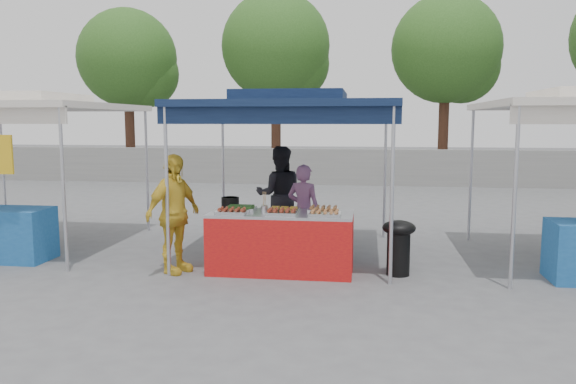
# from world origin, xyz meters

# --- Properties ---
(ground_plane) EXTENTS (80.00, 80.00, 0.00)m
(ground_plane) POSITION_xyz_m (0.00, 0.00, 0.00)
(ground_plane) COLOR #5A5B5D
(back_wall) EXTENTS (40.00, 0.25, 1.20)m
(back_wall) POSITION_xyz_m (0.00, 11.00, 0.60)
(back_wall) COLOR gray
(back_wall) RESTS_ON ground_plane
(main_canopy) EXTENTS (3.20, 3.20, 2.57)m
(main_canopy) POSITION_xyz_m (0.00, 0.97, 2.37)
(main_canopy) COLOR silver
(main_canopy) RESTS_ON ground_plane
(neighbor_stall_left) EXTENTS (3.20, 3.20, 2.57)m
(neighbor_stall_left) POSITION_xyz_m (-4.50, 0.57, 1.60)
(neighbor_stall_left) COLOR silver
(neighbor_stall_left) RESTS_ON ground_plane
(tree_0) EXTENTS (3.69, 3.66, 6.29)m
(tree_0) POSITION_xyz_m (-7.63, 12.69, 4.30)
(tree_0) COLOR #412519
(tree_0) RESTS_ON ground_plane
(tree_1) EXTENTS (3.99, 3.99, 6.85)m
(tree_1) POSITION_xyz_m (-2.09, 13.24, 4.69)
(tree_1) COLOR #412519
(tree_1) RESTS_ON ground_plane
(tree_2) EXTENTS (3.82, 3.82, 6.56)m
(tree_2) POSITION_xyz_m (4.01, 13.14, 4.49)
(tree_2) COLOR #412519
(tree_2) RESTS_ON ground_plane
(vendor_table) EXTENTS (2.00, 0.80, 0.85)m
(vendor_table) POSITION_xyz_m (0.00, -0.10, 0.43)
(vendor_table) COLOR red
(vendor_table) RESTS_ON ground_plane
(food_tray_fl) EXTENTS (0.42, 0.30, 0.07)m
(food_tray_fl) POSITION_xyz_m (-0.64, -0.34, 0.88)
(food_tray_fl) COLOR silver
(food_tray_fl) RESTS_ON vendor_table
(food_tray_fm) EXTENTS (0.42, 0.30, 0.07)m
(food_tray_fm) POSITION_xyz_m (0.04, -0.33, 0.88)
(food_tray_fm) COLOR silver
(food_tray_fm) RESTS_ON vendor_table
(food_tray_fr) EXTENTS (0.42, 0.30, 0.07)m
(food_tray_fr) POSITION_xyz_m (0.63, -0.34, 0.88)
(food_tray_fr) COLOR silver
(food_tray_fr) RESTS_ON vendor_table
(food_tray_bl) EXTENTS (0.42, 0.30, 0.07)m
(food_tray_bl) POSITION_xyz_m (-0.59, -0.03, 0.88)
(food_tray_bl) COLOR silver
(food_tray_bl) RESTS_ON vendor_table
(food_tray_bm) EXTENTS (0.42, 0.30, 0.07)m
(food_tray_bm) POSITION_xyz_m (0.04, -0.02, 0.88)
(food_tray_bm) COLOR silver
(food_tray_bm) RESTS_ON vendor_table
(food_tray_br) EXTENTS (0.42, 0.30, 0.07)m
(food_tray_br) POSITION_xyz_m (0.58, -0.01, 0.88)
(food_tray_br) COLOR silver
(food_tray_br) RESTS_ON vendor_table
(cooking_pot) EXTENTS (0.26, 0.26, 0.15)m
(cooking_pot) POSITION_xyz_m (-0.81, 0.25, 0.93)
(cooking_pot) COLOR black
(cooking_pot) RESTS_ON vendor_table
(skewer_cup) EXTENTS (0.09, 0.09, 0.11)m
(skewer_cup) POSITION_xyz_m (-0.21, -0.21, 0.91)
(skewer_cup) COLOR silver
(skewer_cup) RESTS_ON vendor_table
(wok_burner) EXTENTS (0.46, 0.46, 0.77)m
(wok_burner) POSITION_xyz_m (1.63, -0.03, 0.46)
(wok_burner) COLOR black
(wok_burner) RESTS_ON ground_plane
(crate_left) EXTENTS (0.46, 0.32, 0.28)m
(crate_left) POSITION_xyz_m (-0.28, 0.45, 0.14)
(crate_left) COLOR #143CA4
(crate_left) RESTS_ON ground_plane
(crate_right) EXTENTS (0.54, 0.38, 0.32)m
(crate_right) POSITION_xyz_m (0.32, 0.59, 0.16)
(crate_right) COLOR #143CA4
(crate_right) RESTS_ON ground_plane
(crate_stacked) EXTENTS (0.53, 0.37, 0.32)m
(crate_stacked) POSITION_xyz_m (0.32, 0.59, 0.48)
(crate_stacked) COLOR #143CA4
(crate_stacked) RESTS_ON crate_right
(vendor_woman) EXTENTS (0.60, 0.47, 1.45)m
(vendor_woman) POSITION_xyz_m (0.20, 0.92, 0.72)
(vendor_woman) COLOR #8A5881
(vendor_woman) RESTS_ON ground_plane
(helper_man) EXTENTS (0.92, 0.77, 1.69)m
(helper_man) POSITION_xyz_m (-0.32, 1.81, 0.84)
(helper_man) COLOR black
(helper_man) RESTS_ON ground_plane
(customer_person) EXTENTS (0.78, 1.06, 1.67)m
(customer_person) POSITION_xyz_m (-1.48, -0.33, 0.83)
(customer_person) COLOR gold
(customer_person) RESTS_ON ground_plane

